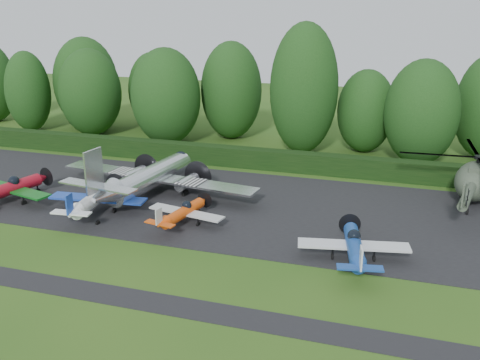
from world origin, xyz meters
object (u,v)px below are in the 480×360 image
(light_plane_white, at_px, (95,198))
(light_plane_orange, at_px, (183,212))
(transport_plane, at_px, (150,178))
(light_plane_blue, at_px, (354,246))
(helicopter, at_px, (476,178))
(light_plane_red, at_px, (8,189))

(light_plane_white, bearing_deg, light_plane_orange, 5.72)
(transport_plane, xyz_separation_m, light_plane_white, (-2.45, -4.96, -0.45))
(transport_plane, bearing_deg, light_plane_orange, -51.33)
(light_plane_blue, distance_m, helicopter, 16.78)
(light_plane_orange, distance_m, light_plane_blue, 13.45)
(helicopter, bearing_deg, light_plane_red, -174.76)
(light_plane_white, relative_size, light_plane_blue, 1.09)
(light_plane_orange, bearing_deg, light_plane_blue, -21.41)
(light_plane_blue, xyz_separation_m, helicopter, (8.65, 14.34, 1.03))
(light_plane_white, height_order, light_plane_blue, light_plane_white)
(light_plane_red, height_order, helicopter, helicopter)
(transport_plane, relative_size, light_plane_white, 2.29)
(light_plane_white, height_order, light_plane_orange, light_plane_white)
(light_plane_red, relative_size, light_plane_white, 0.99)
(light_plane_white, distance_m, helicopter, 31.86)
(transport_plane, relative_size, helicopter, 1.30)
(light_plane_orange, height_order, helicopter, helicopter)
(transport_plane, distance_m, light_plane_blue, 19.96)
(light_plane_blue, relative_size, helicopter, 0.52)
(helicopter, bearing_deg, light_plane_blue, -133.30)
(transport_plane, height_order, light_plane_red, transport_plane)
(light_plane_blue, height_order, helicopter, helicopter)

